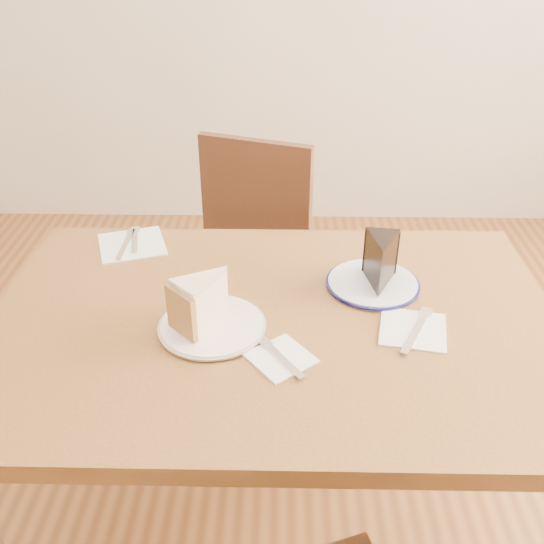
{
  "coord_description": "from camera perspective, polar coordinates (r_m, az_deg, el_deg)",
  "views": [
    {
      "loc": [
        0.02,
        -1.03,
        1.5
      ],
      "look_at": [
        -0.01,
        0.1,
        0.8
      ],
      "focal_mm": 40.0,
      "sensor_mm": 36.0,
      "label": 1
    }
  ],
  "objects": [
    {
      "name": "carrot_cake",
      "position": [
        1.23,
        -6.22,
        -2.77
      ],
      "size": [
        0.14,
        0.14,
        0.1
      ],
      "primitive_type": null,
      "rotation": [
        0.0,
        0.0,
        -0.79
      ],
      "color": "white",
      "rests_on": "plate_cream"
    },
    {
      "name": "knife_spare",
      "position": [
        1.58,
        -13.6,
        2.57
      ],
      "size": [
        0.02,
        0.16,
        0.0
      ],
      "primitive_type": "cube",
      "rotation": [
        0.0,
        0.0,
        -0.02
      ],
      "color": "white",
      "rests_on": "napkin_spare"
    },
    {
      "name": "table",
      "position": [
        1.34,
        0.16,
        -7.77
      ],
      "size": [
        1.2,
        0.8,
        0.75
      ],
      "color": "#4A2D14",
      "rests_on": "ground"
    },
    {
      "name": "chair_far",
      "position": [
        1.93,
        -2.97,
        0.03
      ],
      "size": [
        0.55,
        0.55,
        0.88
      ],
      "rotation": [
        0.0,
        0.0,
        2.81
      ],
      "color": "black",
      "rests_on": "ground"
    },
    {
      "name": "fork_cream",
      "position": [
        1.16,
        0.86,
        -8.09
      ],
      "size": [
        0.09,
        0.12,
        0.0
      ],
      "primitive_type": "cube",
      "rotation": [
        0.0,
        0.0,
        0.6
      ],
      "color": "silver",
      "rests_on": "napkin_cream"
    },
    {
      "name": "napkin_navy",
      "position": [
        1.27,
        13.11,
        -5.28
      ],
      "size": [
        0.15,
        0.15,
        0.0
      ],
      "primitive_type": "cube",
      "rotation": [
        0.0,
        0.0,
        -0.19
      ],
      "color": "white",
      "rests_on": "table"
    },
    {
      "name": "knife_navy",
      "position": [
        1.26,
        13.42,
        -5.36
      ],
      "size": [
        0.09,
        0.16,
        0.0
      ],
      "primitive_type": "cube",
      "rotation": [
        0.0,
        0.0,
        -0.47
      ],
      "color": "silver",
      "rests_on": "napkin_navy"
    },
    {
      "name": "chocolate_cake",
      "position": [
        1.36,
        10.17,
        0.69
      ],
      "size": [
        0.09,
        0.12,
        0.1
      ],
      "primitive_type": null,
      "rotation": [
        0.0,
        0.0,
        3.0
      ],
      "color": "black",
      "rests_on": "plate_navy"
    },
    {
      "name": "napkin_cream",
      "position": [
        1.17,
        0.83,
        -8.09
      ],
      "size": [
        0.15,
        0.15,
        0.0
      ],
      "primitive_type": "cube",
      "rotation": [
        0.0,
        0.0,
        0.66
      ],
      "color": "white",
      "rests_on": "table"
    },
    {
      "name": "ground",
      "position": [
        1.82,
        0.13,
        -23.83
      ],
      "size": [
        4.0,
        4.0,
        0.0
      ],
      "primitive_type": "plane",
      "color": "#502D15",
      "rests_on": "ground"
    },
    {
      "name": "plate_navy",
      "position": [
        1.39,
        9.45,
        -1.08
      ],
      "size": [
        0.2,
        0.2,
        0.01
      ],
      "primitive_type": "cylinder",
      "color": "white",
      "rests_on": "table"
    },
    {
      "name": "napkin_spare",
      "position": [
        1.58,
        -13.03,
        2.54
      ],
      "size": [
        0.2,
        0.2,
        0.0
      ],
      "primitive_type": "cube",
      "rotation": [
        0.0,
        0.0,
        0.33
      ],
      "color": "white",
      "rests_on": "table"
    },
    {
      "name": "fork_spare",
      "position": [
        1.59,
        -12.77,
        2.96
      ],
      "size": [
        0.04,
        0.14,
        0.0
      ],
      "primitive_type": "cube",
      "rotation": [
        0.0,
        0.0,
        0.19
      ],
      "color": "silver",
      "rests_on": "napkin_spare"
    },
    {
      "name": "plate_cream",
      "position": [
        1.25,
        -5.66,
        -5.08
      ],
      "size": [
        0.21,
        0.21,
        0.01
      ],
      "primitive_type": "cylinder",
      "color": "white",
      "rests_on": "table"
    }
  ]
}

